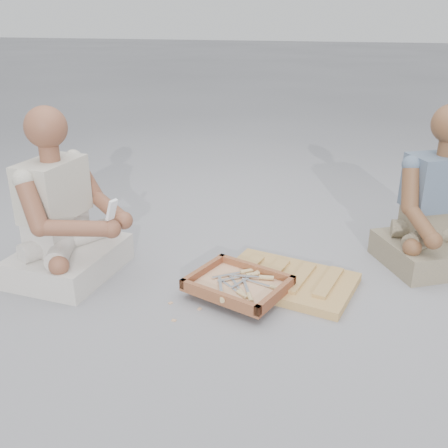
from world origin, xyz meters
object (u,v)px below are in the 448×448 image
(tool_tray, at_px, (238,285))
(companion, at_px, (439,214))
(craftsman, at_px, (64,221))
(carved_panel, at_px, (287,281))

(tool_tray, bearing_deg, companion, 37.50)
(tool_tray, bearing_deg, craftsman, -176.88)
(companion, bearing_deg, craftsman, -10.18)
(carved_panel, distance_m, tool_tray, 0.28)
(tool_tray, xyz_separation_m, companion, (0.90, 0.69, 0.22))
(tool_tray, distance_m, companion, 1.15)
(tool_tray, distance_m, craftsman, 0.94)
(carved_panel, xyz_separation_m, craftsman, (-1.11, -0.24, 0.27))
(carved_panel, bearing_deg, tool_tray, -136.60)
(companion, bearing_deg, tool_tray, 5.05)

